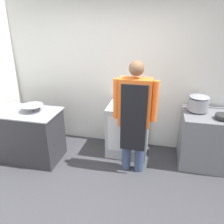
# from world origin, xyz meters

# --- Properties ---
(ground_plane) EXTENTS (14.00, 14.00, 0.00)m
(ground_plane) POSITION_xyz_m (0.00, 0.00, 0.00)
(ground_plane) COLOR #38383D
(wall_back) EXTENTS (8.00, 0.05, 2.70)m
(wall_back) POSITION_xyz_m (0.00, 1.78, 1.35)
(wall_back) COLOR white
(wall_back) RESTS_ON ground_plane
(prep_counter) EXTENTS (1.17, 0.64, 0.88)m
(prep_counter) POSITION_xyz_m (-1.37, 0.87, 0.44)
(prep_counter) COLOR #2D2D33
(prep_counter) RESTS_ON ground_plane
(stove) EXTENTS (0.78, 0.67, 0.90)m
(stove) POSITION_xyz_m (1.56, 1.37, 0.44)
(stove) COLOR slate
(stove) RESTS_ON ground_plane
(fridge_unit) EXTENTS (0.70, 0.61, 0.90)m
(fridge_unit) POSITION_xyz_m (0.28, 1.43, 0.45)
(fridge_unit) COLOR #A8ADB2
(fridge_unit) RESTS_ON ground_plane
(person_cook) EXTENTS (0.64, 0.24, 1.74)m
(person_cook) POSITION_xyz_m (0.44, 0.92, 0.99)
(person_cook) COLOR #38476B
(person_cook) RESTS_ON ground_plane
(mixing_bowl) EXTENTS (0.35, 0.35, 0.10)m
(mixing_bowl) POSITION_xyz_m (-1.21, 0.92, 0.93)
(mixing_bowl) COLOR gray
(mixing_bowl) RESTS_ON prep_counter
(stock_pot) EXTENTS (0.32, 0.32, 0.25)m
(stock_pot) POSITION_xyz_m (1.38, 1.49, 1.03)
(stock_pot) COLOR gray
(stock_pot) RESTS_ON stove
(saute_pan) EXTENTS (0.23, 0.23, 0.05)m
(saute_pan) POSITION_xyz_m (1.72, 1.25, 0.92)
(saute_pan) COLOR #262628
(saute_pan) RESTS_ON stove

